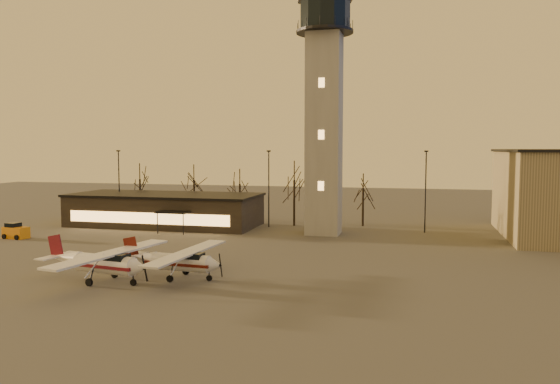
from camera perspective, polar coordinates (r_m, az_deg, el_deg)
name	(u,v)px	position (r m, az deg, el deg)	size (l,w,h in m)	color
ground	(251,300)	(38.28, -3.04, -11.19)	(220.00, 220.00, 0.00)	#43403D
control_tower	(324,99)	(66.36, 4.65, 9.69)	(6.80, 6.80, 32.60)	gray
terminal	(165,210)	(75.24, -11.93, -1.81)	(25.40, 12.20, 4.30)	black
light_poles	(329,189)	(67.19, 5.15, 0.30)	(58.50, 12.25, 10.14)	black
tree_row	(240,180)	(78.44, -4.21, 1.31)	(37.20, 9.20, 8.80)	black
cessna_front	(183,265)	(44.53, -10.11, -7.55)	(9.24, 11.66, 3.21)	silver
cessna_rear	(107,267)	(44.71, -17.64, -7.52)	(10.10, 12.73, 3.49)	silver
service_cart	(16,232)	(70.31, -25.90, -3.82)	(3.02, 2.13, 1.80)	orange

